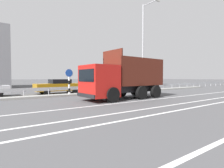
# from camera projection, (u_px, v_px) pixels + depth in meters

# --- Properties ---
(ground_plane) EXTENTS (320.00, 320.00, 0.00)m
(ground_plane) POSITION_uv_depth(u_px,v_px,m) (113.00, 95.00, 16.76)
(ground_plane) COLOR #4C4C4F
(lane_strip_0) EXTENTS (69.02, 0.16, 0.01)m
(lane_strip_0) POSITION_uv_depth(u_px,v_px,m) (140.00, 101.00, 12.65)
(lane_strip_0) COLOR silver
(lane_strip_0) RESTS_ON ground_plane
(lane_strip_1) EXTENTS (69.02, 0.16, 0.01)m
(lane_strip_1) POSITION_uv_depth(u_px,v_px,m) (170.00, 105.00, 10.61)
(lane_strip_1) COLOR silver
(lane_strip_1) RESTS_ON ground_plane
(lane_strip_2) EXTENTS (69.02, 0.16, 0.01)m
(lane_strip_2) POSITION_uv_depth(u_px,v_px,m) (189.00, 108.00, 9.60)
(lane_strip_2) COLOR silver
(lane_strip_2) RESTS_ON ground_plane
(median_island) EXTENTS (37.96, 1.10, 0.18)m
(median_island) POSITION_uv_depth(u_px,v_px,m) (103.00, 93.00, 18.27)
(median_island) COLOR gray
(median_island) RESTS_ON ground_plane
(median_guardrail) EXTENTS (69.02, 0.09, 0.78)m
(median_guardrail) POSITION_uv_depth(u_px,v_px,m) (97.00, 88.00, 19.23)
(median_guardrail) COLOR #9EA0A5
(median_guardrail) RESTS_ON ground_plane
(dump_truck) EXTENTS (7.19, 2.89, 3.78)m
(dump_truck) POSITION_uv_depth(u_px,v_px,m) (116.00, 82.00, 13.50)
(dump_truck) COLOR red
(dump_truck) RESTS_ON ground_plane
(median_road_sign) EXTENTS (0.76, 0.16, 2.50)m
(median_road_sign) POSITION_uv_depth(u_px,v_px,m) (69.00, 82.00, 16.10)
(median_road_sign) COLOR white
(median_road_sign) RESTS_ON ground_plane
(street_lamp_1) EXTENTS (0.71, 2.31, 10.51)m
(street_lamp_1) POSITION_uv_depth(u_px,v_px,m) (144.00, 44.00, 21.12)
(street_lamp_1) COLOR #ADADB2
(street_lamp_1) RESTS_ON ground_plane
(parked_car_4) EXTENTS (4.92, 1.98, 1.51)m
(parked_car_4) POSITION_uv_depth(u_px,v_px,m) (59.00, 86.00, 18.68)
(parked_car_4) COLOR #B27A14
(parked_car_4) RESTS_ON ground_plane
(parked_car_5) EXTENTS (4.33, 2.11, 1.37)m
(parked_car_5) POSITION_uv_depth(u_px,v_px,m) (103.00, 85.00, 22.19)
(parked_car_5) COLOR black
(parked_car_5) RESTS_ON ground_plane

